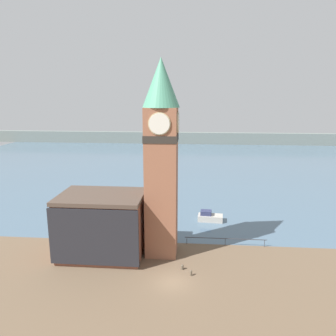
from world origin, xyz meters
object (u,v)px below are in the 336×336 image
(pier_building, at_px, (102,225))
(clock_tower, at_px, (161,155))
(mooring_bollard_far, at_px, (182,267))
(boat_near, at_px, (210,217))
(mooring_bollard_near, at_px, (191,273))

(pier_building, bearing_deg, clock_tower, 7.98)
(mooring_bollard_far, bearing_deg, pier_building, 163.78)
(clock_tower, relative_size, boat_near, 5.90)
(clock_tower, height_order, boat_near, clock_tower)
(mooring_bollard_near, bearing_deg, pier_building, 159.40)
(boat_near, relative_size, mooring_bollard_far, 6.63)
(pier_building, xyz_separation_m, boat_near, (14.60, 13.14, -3.47))
(clock_tower, height_order, pier_building, clock_tower)
(clock_tower, height_order, mooring_bollard_far, clock_tower)
(pier_building, height_order, mooring_bollard_near, pier_building)
(clock_tower, distance_m, mooring_bollard_far, 14.02)
(clock_tower, xyz_separation_m, mooring_bollard_far, (2.94, -4.20, -13.04))
(mooring_bollard_far, bearing_deg, mooring_bollard_near, -50.32)
(mooring_bollard_far, bearing_deg, clock_tower, 125.05)
(clock_tower, relative_size, mooring_bollard_far, 39.10)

